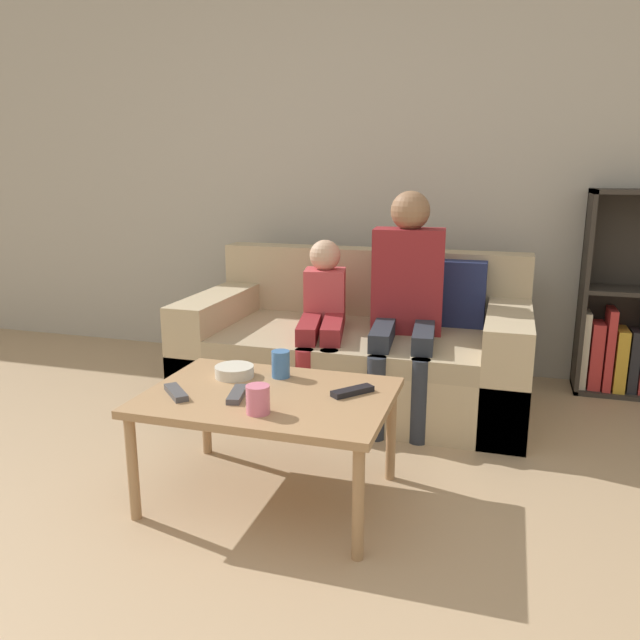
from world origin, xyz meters
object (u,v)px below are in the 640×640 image
object	(u,v)px
couch	(358,351)
cup_far	(258,399)
tv_remote_1	(352,391)
person_child	(323,315)
snack_bowl	(234,371)
cup_near	(281,364)
bookshelf	(630,316)
tv_remote_2	(176,392)
coffee_table	(269,404)
person_adult	(407,289)
tv_remote_0	(237,394)

from	to	relation	value
couch	cup_far	size ratio (longest dim) A/B	18.06
couch	tv_remote_1	bearing A→B (deg)	-77.75
person_child	snack_bowl	xyz separation A→B (m)	(-0.11, -0.88, -0.04)
cup_near	tv_remote_1	world-z (taller)	cup_near
bookshelf	cup_far	distance (m)	2.40
cup_near	tv_remote_2	world-z (taller)	cup_near
cup_far	tv_remote_2	world-z (taller)	cup_far
snack_bowl	coffee_table	bearing A→B (deg)	-34.28
person_adult	person_child	xyz separation A→B (m)	(-0.43, -0.06, -0.15)
bookshelf	coffee_table	world-z (taller)	bookshelf
person_adult	couch	bearing A→B (deg)	156.74
tv_remote_2	snack_bowl	size ratio (longest dim) A/B	0.98
person_adult	cup_far	size ratio (longest dim) A/B	11.42
couch	tv_remote_2	world-z (taller)	couch
bookshelf	person_child	xyz separation A→B (m)	(-1.60, -0.69, 0.05)
bookshelf	tv_remote_2	xyz separation A→B (m)	(-1.82, -1.83, -0.00)
couch	cup_far	world-z (taller)	couch
snack_bowl	person_child	bearing A→B (deg)	83.04
bookshelf	cup_far	world-z (taller)	bookshelf
cup_far	tv_remote_1	bearing A→B (deg)	46.07
tv_remote_0	snack_bowl	world-z (taller)	snack_bowl
tv_remote_1	tv_remote_2	size ratio (longest dim) A/B	1.04
tv_remote_0	tv_remote_2	distance (m)	0.23
couch	tv_remote_2	size ratio (longest dim) A/B	11.69
couch	person_adult	distance (m)	0.48
bookshelf	person_adult	size ratio (longest dim) A/B	1.00
person_child	tv_remote_2	bearing A→B (deg)	-113.26
couch	snack_bowl	size ratio (longest dim) A/B	11.47
person_child	tv_remote_1	distance (m)	1.02
couch	snack_bowl	xyz separation A→B (m)	(-0.27, -1.03, 0.19)
tv_remote_0	tv_remote_2	world-z (taller)	same
cup_near	tv_remote_1	distance (m)	0.34
couch	snack_bowl	distance (m)	1.09
tv_remote_1	tv_remote_2	distance (m)	0.66
person_child	tv_remote_1	xyz separation A→B (m)	(0.40, -0.94, -0.05)
tv_remote_2	cup_near	bearing A→B (deg)	1.06
couch	person_child	bearing A→B (deg)	-136.84
couch	tv_remote_0	xyz separation A→B (m)	(-0.16, -1.24, 0.18)
person_child	bookshelf	bearing A→B (deg)	11.26
coffee_table	tv_remote_1	world-z (taller)	tv_remote_1
snack_bowl	couch	bearing A→B (deg)	75.39
tv_remote_2	snack_bowl	xyz separation A→B (m)	(0.12, 0.26, 0.01)
tv_remote_1	person_adult	bearing A→B (deg)	128.70
tv_remote_1	tv_remote_2	world-z (taller)	same
bookshelf	cup_far	xyz separation A→B (m)	(-1.46, -1.90, 0.04)
couch	snack_bowl	bearing A→B (deg)	-104.61
coffee_table	tv_remote_0	bearing A→B (deg)	-142.84
tv_remote_0	snack_bowl	xyz separation A→B (m)	(-0.11, 0.21, 0.01)
cup_near	person_child	bearing A→B (deg)	95.06
coffee_table	tv_remote_1	size ratio (longest dim) A/B	5.71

